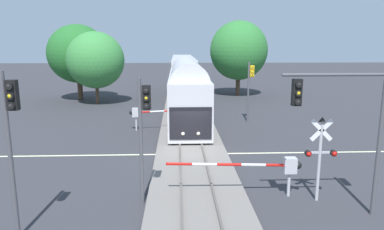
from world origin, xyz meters
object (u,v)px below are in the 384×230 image
Objects in this scene: crossing_signal_mast at (320,150)px; traffic_signal_far_side at (250,82)px; crossing_gate_far at (145,113)px; traffic_signal_near_left at (11,130)px; crossing_gate_near at (274,166)px; oak_behind_train at (96,60)px; commuter_train at (184,79)px; pine_left_background at (78,54)px; traffic_signal_median at (144,121)px; elm_centre_background at (239,51)px; traffic_signal_near_right at (355,107)px.

traffic_signal_far_side is (0.25, 16.09, 1.22)m from crossing_signal_mast.
crossing_gate_far is 1.05× the size of traffic_signal_near_left.
oak_behind_train is (-13.43, 25.71, 3.56)m from crossing_gate_near.
oak_behind_train is at bearing -175.70° from commuter_train.
traffic_signal_near_left is at bearing -100.73° from crossing_gate_far.
oak_behind_train is (-3.60, 28.78, 1.03)m from traffic_signal_near_left.
pine_left_background reaches higher than crossing_gate_near.
traffic_signal_median is at bearing -94.78° from commuter_train.
pine_left_background is (-6.44, 32.16, 1.64)m from traffic_signal_near_left.
crossing_gate_far is (-3.40, -13.74, -1.36)m from commuter_train.
traffic_signal_near_left reaches higher than crossing_gate_far.
traffic_signal_near_left is at bearing -147.69° from traffic_signal_median.
oak_behind_train is at bearing 97.14° from traffic_signal_near_left.
traffic_signal_near_left is at bearing -82.86° from oak_behind_train.
traffic_signal_near_left is at bearing -111.32° from elm_centre_background.
traffic_signal_median is at bearing 179.36° from crossing_signal_mast.
commuter_train is 12.22m from traffic_signal_far_side.
crossing_gate_near is (3.43, -26.46, -1.37)m from commuter_train.
commuter_train is at bearing 116.65° from traffic_signal_far_side.
pine_left_background is 4.45m from oak_behind_train.
crossing_gate_near is 1.02× the size of traffic_signal_near_left.
traffic_signal_near_left reaches higher than traffic_signal_median.
crossing_gate_far is 14.99m from oak_behind_train.
pine_left_background is (-9.43, 16.37, 4.16)m from crossing_gate_far.
crossing_gate_near is 0.62× the size of elm_centre_background.
elm_centre_background reaches higher than oak_behind_train.
crossing_signal_mast is at bearing -0.64° from traffic_signal_median.
traffic_signal_median is 0.92× the size of traffic_signal_near_right.
crossing_gate_near is 14.44m from crossing_gate_far.
traffic_signal_far_side is at bearing 64.26° from traffic_signal_median.
traffic_signal_near_right is 1.00× the size of traffic_signal_near_left.
traffic_signal_median is at bearing 32.31° from traffic_signal_near_left.
crossing_gate_near is 33.59m from pine_left_background.
oak_behind_train reaches higher than crossing_signal_mast.
crossing_gate_far is at bearing -103.91° from commuter_train.
elm_centre_background is (1.75, 16.25, 2.40)m from traffic_signal_far_side.
crossing_gate_near is 1.15× the size of traffic_signal_far_side.
traffic_signal_near_right is 31.86m from oak_behind_train.
crossing_signal_mast is at bearing -79.05° from commuter_train.
commuter_train is 9.52m from elm_centre_background.
traffic_signal_far_side is at bearing -96.15° from elm_centre_background.
commuter_train is at bearing 76.09° from crossing_gate_far.
crossing_gate_far is at bearing -63.08° from oak_behind_train.
crossing_signal_mast is at bearing -16.46° from crossing_gate_near.
traffic_signal_median is at bearing -115.74° from traffic_signal_far_side.
oak_behind_train is at bearing 106.50° from traffic_signal_median.
oak_behind_train is at bearing 146.73° from traffic_signal_far_side.
commuter_train reaches higher than crossing_gate_far.
traffic_signal_near_left is at bearing -102.22° from commuter_train.
commuter_train is 6.95× the size of traffic_signal_near_right.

